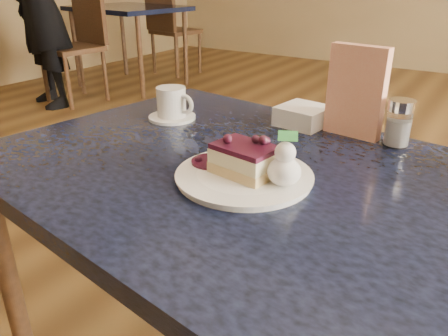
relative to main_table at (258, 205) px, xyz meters
The scene contains 10 objects.
main_table is the anchor object (origin of this frame).
dessert_plate 0.09m from the main_table, 98.05° to the right, with size 0.25×0.25×0.01m, color white.
cheesecake_slice 0.13m from the main_table, 98.05° to the right, with size 0.13×0.10×0.06m.
whipped_cream 0.15m from the main_table, 33.24° to the right, with size 0.06×0.06×0.05m.
berry_sauce 0.13m from the main_table, 155.15° to the right, with size 0.08×0.08×0.01m, color black.
coffee_set 0.41m from the main_table, 154.59° to the left, with size 0.13×0.13×0.09m.
menu_card 0.36m from the main_table, 74.54° to the left, with size 0.13×0.03×0.21m, color beige.
sugar_shaker 0.37m from the main_table, 56.76° to the left, with size 0.06×0.06×0.11m.
napkin_stack 0.33m from the main_table, 98.25° to the left, with size 0.12×0.12×0.05m, color white.
bg_table_far_left 3.90m from the main_table, 138.18° to the left, with size 1.13×1.88×1.25m.
Camera 1 is at (0.36, -0.67, 1.08)m, focal length 35.00 mm.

